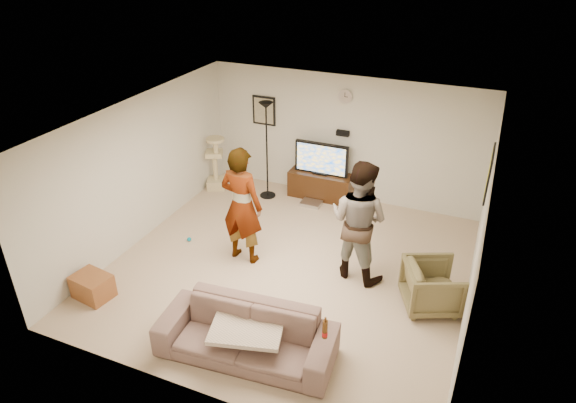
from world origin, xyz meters
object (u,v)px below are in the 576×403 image
at_px(person_left, 242,206).
at_px(side_table, 93,286).
at_px(floor_lamp, 267,151).
at_px(sofa, 246,334).
at_px(cat_tree, 215,163).
at_px(person_right, 359,221).
at_px(beer_bottle, 325,329).
at_px(tv, 322,159).
at_px(tv_stand, 321,185).
at_px(armchair, 432,286).

distance_m(person_left, side_table, 2.53).
distance_m(floor_lamp, sofa, 4.46).
bearing_deg(floor_lamp, cat_tree, -175.55).
relative_size(floor_lamp, person_left, 1.00).
xyz_separation_m(person_right, beer_bottle, (0.25, -2.23, -0.19)).
distance_m(person_right, side_table, 4.10).
bearing_deg(floor_lamp, tv, 19.98).
bearing_deg(tv_stand, person_left, -99.92).
bearing_deg(floor_lamp, sofa, -68.52).
relative_size(armchair, side_table, 1.41).
relative_size(floor_lamp, sofa, 0.88).
distance_m(tv_stand, cat_tree, 2.25).
xyz_separation_m(tv_stand, armchair, (2.62, -2.59, 0.09)).
bearing_deg(tv, sofa, -82.42).
bearing_deg(side_table, sofa, -3.11).
relative_size(floor_lamp, side_table, 3.60).
distance_m(person_right, sofa, 2.45).
relative_size(cat_tree, armchair, 1.48).
distance_m(cat_tree, side_table, 3.89).
bearing_deg(sofa, person_left, 113.04).
height_order(person_left, sofa, person_left).
relative_size(tv_stand, cat_tree, 1.11).
distance_m(floor_lamp, side_table, 4.17).
height_order(tv, person_right, person_right).
bearing_deg(floor_lamp, side_table, -104.58).
xyz_separation_m(tv_stand, tv, (0.00, 0.00, 0.59)).
bearing_deg(cat_tree, person_left, -50.21).
xyz_separation_m(armchair, side_table, (-4.67, -1.74, -0.17)).
distance_m(beer_bottle, side_table, 3.74).
relative_size(tv, cat_tree, 0.94).
height_order(cat_tree, beer_bottle, cat_tree).
xyz_separation_m(floor_lamp, person_right, (2.41, -1.87, -0.02)).
height_order(tv, floor_lamp, floor_lamp).
bearing_deg(person_right, person_left, 22.60).
relative_size(floor_lamp, cat_tree, 1.72).
distance_m(tv, sofa, 4.54).
bearing_deg(cat_tree, tv, 11.94).
bearing_deg(cat_tree, person_right, -26.57).
bearing_deg(cat_tree, tv_stand, 11.94).
bearing_deg(side_table, cat_tree, 91.92).
distance_m(floor_lamp, beer_bottle, 4.89).
relative_size(sofa, side_table, 4.11).
bearing_deg(armchair, floor_lamp, 34.83).
bearing_deg(beer_bottle, tv_stand, 110.11).
distance_m(sofa, beer_bottle, 1.14).
xyz_separation_m(tv, cat_tree, (-2.18, -0.46, -0.28)).
bearing_deg(beer_bottle, person_left, 137.18).
height_order(beer_bottle, side_table, beer_bottle).
bearing_deg(person_left, tv, -95.37).
relative_size(person_left, beer_bottle, 7.95).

